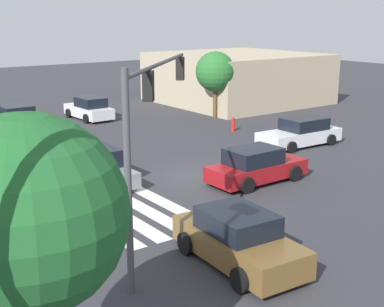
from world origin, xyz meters
name	(u,v)px	position (x,y,z in m)	size (l,w,h in m)	color
ground_plane	(192,177)	(0.00, 0.00, 0.00)	(109.46, 109.46, 0.00)	#333338
crosswalk_markings	(47,208)	(0.00, -6.57, 0.00)	(10.00, 8.20, 0.01)	silver
traffic_signal_mast	(151,113)	(5.31, -5.31, 4.19)	(5.52, 5.52, 5.69)	#47474C
car_0	(238,240)	(7.47, -3.83, 0.72)	(4.42, 2.30, 1.55)	brown
car_1	(18,119)	(-14.18, -2.81, 0.69)	(4.63, 2.31, 1.49)	#144728
car_2	(95,166)	(-1.80, -3.72, 0.72)	(4.46, 2.07, 1.52)	gray
car_4	(89,109)	(-14.89, 2.26, 0.69)	(4.19, 2.09, 1.51)	silver
car_5	(256,166)	(2.12, 1.78, 0.69)	(2.03, 4.42, 1.49)	maroon
car_6	(301,133)	(-1.31, 8.20, 0.68)	(2.20, 4.81, 1.48)	silver
corner_building	(237,78)	(-14.75, 15.23, 1.93)	(11.31, 11.31, 3.86)	tan
tree_corner_a	(27,215)	(9.97, -10.52, 3.77)	(3.31, 3.31, 5.44)	brown
tree_corner_c	(215,72)	(-10.26, 9.41, 3.14)	(2.67, 2.67, 4.49)	brown
fire_hydrant	(233,124)	(-6.18, 7.59, 0.43)	(0.22, 0.22, 0.86)	red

